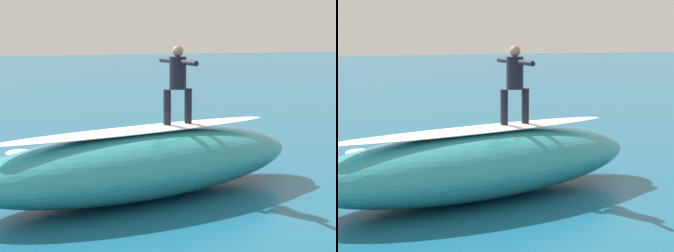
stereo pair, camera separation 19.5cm
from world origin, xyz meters
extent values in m
plane|color=#196084|center=(0.00, 0.00, 0.00)|extent=(120.00, 120.00, 0.00)
ellipsoid|color=teal|center=(-0.54, 2.05, 0.67)|extent=(7.85, 4.45, 1.34)
ellipsoid|color=white|center=(-0.54, 2.05, 1.38)|extent=(6.33, 2.58, 0.08)
ellipsoid|color=#EAE5C6|center=(-1.39, 1.80, 1.38)|extent=(2.07, 0.84, 0.07)
cylinder|color=black|center=(-1.15, 1.84, 1.78)|extent=(0.16, 0.16, 0.74)
cylinder|color=black|center=(-1.64, 1.76, 1.78)|extent=(0.16, 0.16, 0.74)
cylinder|color=black|center=(-1.39, 1.80, 2.49)|extent=(0.40, 0.40, 0.67)
sphere|color=tan|center=(-1.39, 1.80, 2.94)|extent=(0.23, 0.23, 0.23)
cylinder|color=black|center=(-1.47, 2.27, 2.72)|extent=(0.20, 0.61, 0.11)
cylinder|color=black|center=(-1.32, 1.33, 2.72)|extent=(0.20, 0.61, 0.11)
ellipsoid|color=yellow|center=(-1.82, -0.93, 0.04)|extent=(2.03, 1.25, 0.08)
cylinder|color=black|center=(-1.82, -0.93, 0.23)|extent=(0.92, 0.62, 0.31)
sphere|color=tan|center=(-2.31, -1.13, 0.29)|extent=(0.22, 0.22, 0.22)
cylinder|color=black|center=(-1.12, -0.54, 0.15)|extent=(0.72, 0.41, 0.14)
cylinder|color=black|center=(-1.05, -0.71, 0.15)|extent=(0.72, 0.41, 0.14)
ellipsoid|color=white|center=(1.59, -2.75, 0.06)|extent=(0.95, 1.06, 0.13)
ellipsoid|color=white|center=(1.59, 0.46, 0.05)|extent=(1.26, 1.32, 0.10)
camera|label=1|loc=(2.49, 13.58, 3.43)|focal=64.18mm
camera|label=2|loc=(2.30, 13.63, 3.43)|focal=64.18mm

